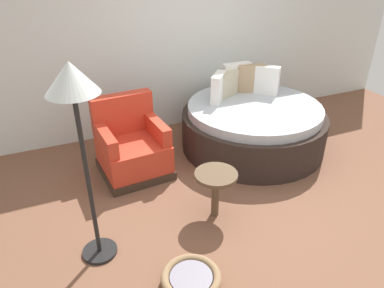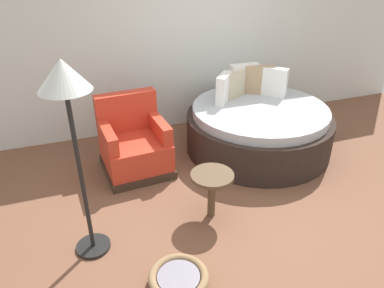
# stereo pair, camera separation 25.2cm
# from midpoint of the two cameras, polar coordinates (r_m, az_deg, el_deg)

# --- Properties ---
(ground_plane) EXTENTS (8.00, 8.00, 0.02)m
(ground_plane) POSITION_cam_midpoint_polar(r_m,az_deg,el_deg) (4.23, 10.24, -8.45)
(ground_plane) COLOR brown
(back_wall) EXTENTS (8.00, 0.12, 2.61)m
(back_wall) POSITION_cam_midpoint_polar(r_m,az_deg,el_deg) (5.48, 0.29, 16.06)
(back_wall) COLOR silver
(back_wall) RESTS_ON ground_plane
(round_daybed) EXTENTS (1.97, 1.97, 1.05)m
(round_daybed) POSITION_cam_midpoint_polar(r_m,az_deg,el_deg) (5.09, 11.74, 2.68)
(round_daybed) COLOR #2D231E
(round_daybed) RESTS_ON ground_plane
(red_armchair) EXTENTS (0.86, 0.86, 0.94)m
(red_armchair) POSITION_cam_midpoint_polar(r_m,az_deg,el_deg) (4.54, -7.56, -0.25)
(red_armchair) COLOR #38281E
(red_armchair) RESTS_ON ground_plane
(pet_basket) EXTENTS (0.51, 0.51, 0.13)m
(pet_basket) POSITION_cam_midpoint_polar(r_m,az_deg,el_deg) (3.22, 0.27, -20.61)
(pet_basket) COLOR #8E704C
(pet_basket) RESTS_ON ground_plane
(side_table) EXTENTS (0.44, 0.44, 0.52)m
(side_table) POSITION_cam_midpoint_polar(r_m,az_deg,el_deg) (3.68, 5.15, -6.02)
(side_table) COLOR brown
(side_table) RESTS_ON ground_plane
(floor_lamp) EXTENTS (0.40, 0.40, 1.82)m
(floor_lamp) POSITION_cam_midpoint_polar(r_m,az_deg,el_deg) (2.84, -16.75, 7.17)
(floor_lamp) COLOR black
(floor_lamp) RESTS_ON ground_plane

